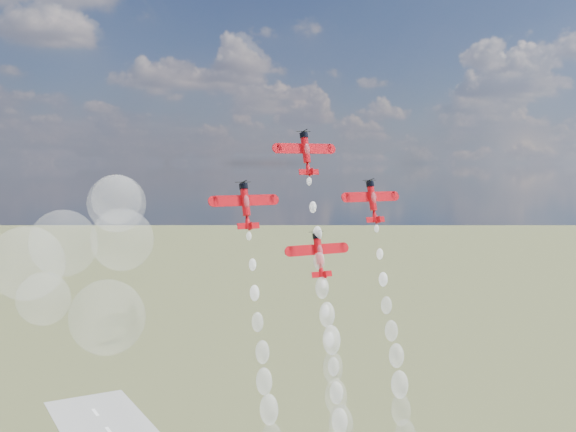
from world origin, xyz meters
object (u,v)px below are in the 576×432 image
at_px(plane_lead, 306,152).
at_px(plane_left, 246,205).
at_px(plane_slot, 319,254).
at_px(plane_right, 372,200).

height_order(plane_lead, plane_left, plane_lead).
bearing_deg(plane_left, plane_slot, -9.77).
relative_size(plane_lead, plane_left, 1.00).
bearing_deg(plane_right, plane_slot, -170.23).
bearing_deg(plane_left, plane_lead, 9.77).
relative_size(plane_right, plane_slot, 1.00).
relative_size(plane_lead, plane_slot, 1.00).
distance_m(plane_left, plane_right, 32.00).
relative_size(plane_left, plane_right, 1.00).
relative_size(plane_left, plane_slot, 1.00).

